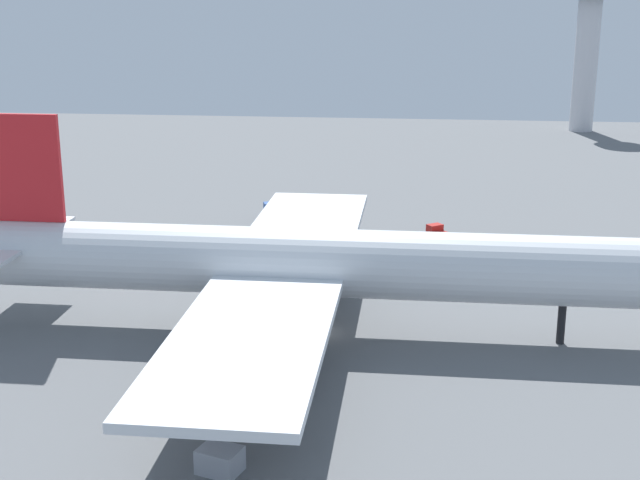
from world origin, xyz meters
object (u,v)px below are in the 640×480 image
(cargo_loader, at_px, (440,237))
(cargo_container_fore, at_px, (220,460))
(cargo_airplane, at_px, (314,264))
(maintenance_van, at_px, (20,261))
(pushback_tractor, at_px, (273,213))
(control_tower, at_px, (588,38))

(cargo_loader, relative_size, cargo_container_fore, 1.33)
(cargo_airplane, xyz_separation_m, maintenance_van, (-34.21, 14.16, -5.32))
(pushback_tractor, bearing_deg, cargo_loader, -23.61)
(cargo_airplane, height_order, control_tower, control_tower)
(cargo_container_fore, distance_m, control_tower, 160.33)
(cargo_airplane, distance_m, maintenance_van, 37.41)
(cargo_airplane, relative_size, cargo_loader, 17.07)
(control_tower, bearing_deg, cargo_container_fore, -107.59)
(control_tower, bearing_deg, cargo_airplane, -109.42)
(pushback_tractor, height_order, cargo_container_fore, pushback_tractor)
(cargo_airplane, bearing_deg, maintenance_van, 157.52)
(cargo_airplane, distance_m, control_tower, 135.92)
(pushback_tractor, xyz_separation_m, cargo_container_fore, (7.26, -63.60, -0.26))
(cargo_airplane, height_order, maintenance_van, cargo_airplane)
(cargo_airplane, xyz_separation_m, pushback_tractor, (-10.38, 39.43, -5.43))
(cargo_loader, bearing_deg, cargo_airplane, -111.57)
(maintenance_van, relative_size, pushback_tractor, 0.96)
(maintenance_van, height_order, control_tower, control_tower)
(cargo_loader, relative_size, maintenance_van, 0.78)
(maintenance_van, height_order, pushback_tractor, maintenance_van)
(control_tower, bearing_deg, cargo_loader, -108.75)
(cargo_airplane, distance_m, pushback_tractor, 41.13)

